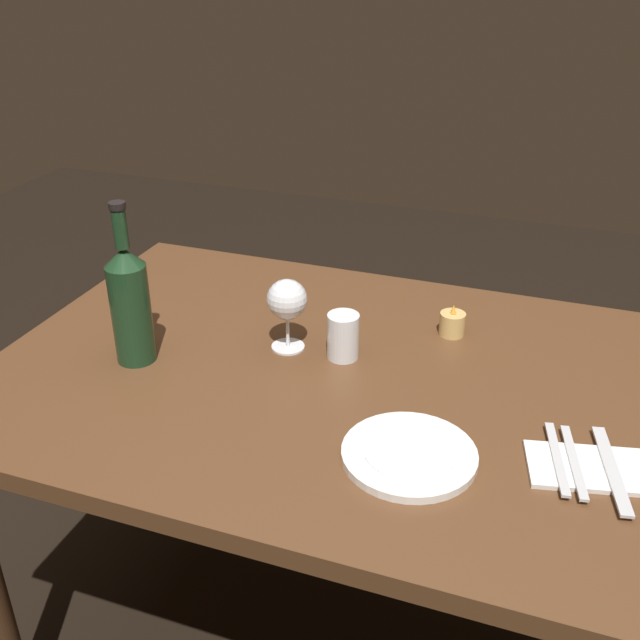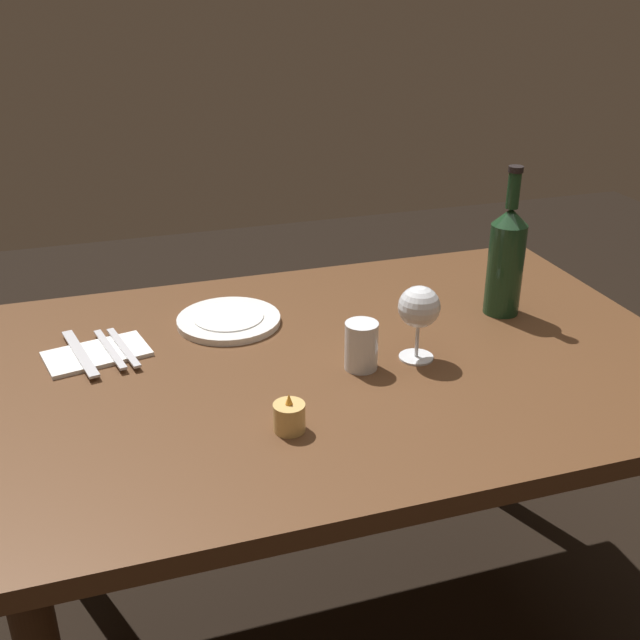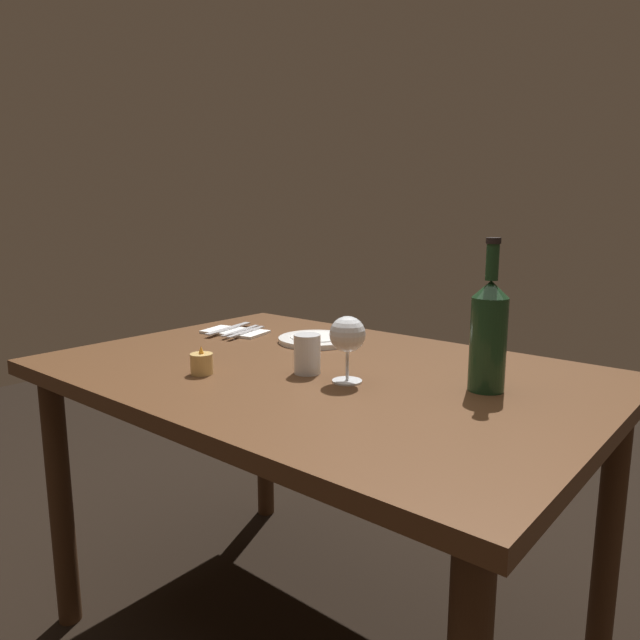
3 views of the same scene
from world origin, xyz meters
name	(u,v)px [view 2 (image 2 of 3)]	position (x,y,z in m)	size (l,w,h in m)	color
ground_plane	(342,635)	(0.00, 0.00, 0.00)	(6.00, 6.00, 0.00)	black
dining_table	(346,395)	(0.00, 0.00, 0.65)	(1.30, 0.90, 0.74)	#56351E
wine_glass_left	(419,309)	(-0.12, 0.05, 0.84)	(0.08, 0.08, 0.15)	white
wine_bottle	(506,258)	(-0.38, -0.09, 0.86)	(0.08, 0.08, 0.32)	#19381E
water_tumbler	(361,348)	(-0.01, 0.06, 0.78)	(0.06, 0.06, 0.09)	white
votive_candle	(289,418)	(0.17, 0.22, 0.76)	(0.05, 0.05, 0.07)	#DBB266
dinner_plate	(229,320)	(0.19, -0.21, 0.75)	(0.21, 0.21, 0.02)	white
folded_napkin	(97,354)	(0.46, -0.14, 0.74)	(0.21, 0.15, 0.01)	white
fork_inner	(110,349)	(0.43, -0.14, 0.75)	(0.05, 0.18, 0.00)	silver
fork_outer	(123,347)	(0.41, -0.14, 0.75)	(0.05, 0.18, 0.00)	silver
table_knife	(80,353)	(0.49, -0.14, 0.75)	(0.06, 0.21, 0.00)	silver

